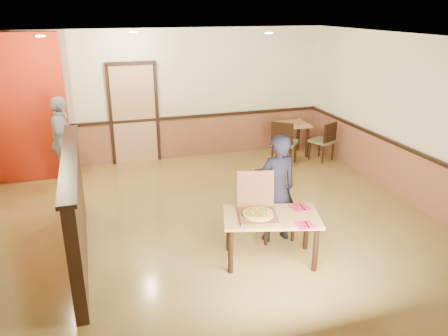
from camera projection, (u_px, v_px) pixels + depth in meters
The scene contains 26 objects.
floor at pixel (217, 227), 6.76m from camera, with size 7.00×7.00×0.00m, color #AB8842.
ceiling at pixel (216, 39), 5.78m from camera, with size 7.00×7.00×0.00m, color black.
wall_back at pixel (170, 96), 9.40m from camera, with size 7.00×7.00×0.00m, color #FFF9C7.
wall_right at pixel (418, 122), 7.25m from camera, with size 7.00×7.00×0.00m, color #FFF9C7.
wainscot_back at pixel (172, 138), 9.70m from camera, with size 7.00×0.04×0.90m, color brown.
chair_rail_back at pixel (172, 118), 9.52m from camera, with size 7.00×0.06×0.06m, color black.
wainscot_right at pixel (408, 176), 7.57m from camera, with size 0.04×7.00×0.90m, color brown.
chair_rail_right at pixel (411, 150), 7.40m from camera, with size 0.06×7.00×0.06m, color black.
back_door at pixel (134, 115), 9.26m from camera, with size 0.90×0.06×2.10m, color tan.
booth_partition at pixel (76, 206), 5.76m from camera, with size 0.20×3.10×1.44m.
red_accent_panel at pixel (22, 110), 8.14m from camera, with size 1.60×0.20×2.78m, color #B2240C.
spot_a at pixel (40, 36), 6.75m from camera, with size 0.14×0.14×0.02m, color #FFDFB2.
spot_b at pixel (133, 32), 7.80m from camera, with size 0.14×0.14×0.02m, color #FFDFB2.
spot_c at pixel (269, 33), 7.52m from camera, with size 0.14×0.14×0.02m, color #FFDFB2.
main_table at pixel (271, 223), 5.70m from camera, with size 1.39×1.01×0.67m.
diner_chair at pixel (273, 200), 6.38m from camera, with size 0.52×0.52×1.00m.
side_chair_left at pixel (284, 141), 9.23m from camera, with size 0.68×0.68×0.97m.
side_chair_right at pixel (324, 140), 9.51m from camera, with size 0.58×0.58×0.88m.
side_table at pixel (293, 131), 9.90m from camera, with size 0.73×0.73×0.73m.
diner at pixel (277, 189), 6.15m from camera, with size 0.58×0.38×1.59m, color black.
passerby at pixel (63, 143), 7.99m from camera, with size 1.01×0.42×1.72m, color #92929A.
pizza_box at pixel (258, 211), 5.64m from camera, with size 0.61×0.68×0.52m.
pizza at pixel (258, 214), 5.59m from camera, with size 0.39×0.39×0.03m, color #E8A354.
napkin_near at pixel (305, 225), 5.41m from camera, with size 0.23×0.23×0.01m.
napkin_far at pixel (300, 207), 5.88m from camera, with size 0.25×0.25×0.01m.
condiment at pixel (298, 121), 9.73m from camera, with size 0.06×0.06×0.14m, color #8C6119.
Camera 1 is at (-1.69, -5.77, 3.22)m, focal length 35.00 mm.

